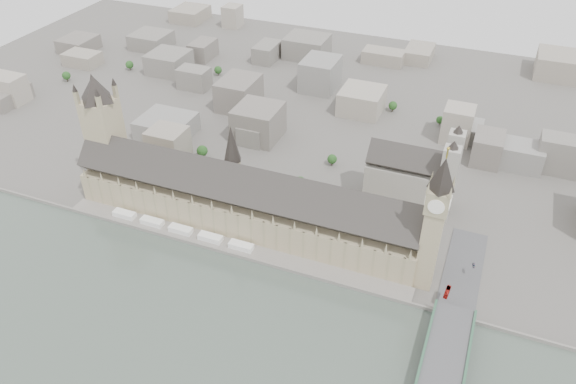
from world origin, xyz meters
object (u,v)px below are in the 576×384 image
at_px(red_bus_north, 447,292).
at_px(elizabeth_tower, 435,216).
at_px(palace_of_westminster, 243,201).
at_px(westminster_abbey, 413,177).
at_px(victoria_tower, 104,129).
at_px(car_approach, 474,265).

bearing_deg(red_bus_north, elizabeth_tower, 145.57).
height_order(palace_of_westminster, westminster_abbey, westminster_abbey).
bearing_deg(victoria_tower, elizabeth_tower, -3.96).
bearing_deg(palace_of_westminster, westminster_abbey, 34.17).
height_order(elizabeth_tower, red_bus_north, elizabeth_tower).
bearing_deg(elizabeth_tower, victoria_tower, 176.04).
bearing_deg(westminster_abbey, red_bus_north, -66.40).
height_order(victoria_tower, red_bus_north, victoria_tower).
relative_size(palace_of_westminster, red_bus_north, 24.20).
bearing_deg(elizabeth_tower, car_approach, 31.49).
bearing_deg(red_bus_north, palace_of_westminster, 175.54).
xyz_separation_m(elizabeth_tower, red_bus_north, (17.06, -14.01, -46.31)).
bearing_deg(westminster_abbey, elizabeth_tower, -72.71).
relative_size(palace_of_westminster, elizabeth_tower, 2.47).
distance_m(elizabeth_tower, westminster_abbey, 96.91).
xyz_separation_m(elizabeth_tower, car_approach, (29.88, 18.30, -47.21)).
relative_size(red_bus_north, car_approach, 2.53).
bearing_deg(car_approach, red_bus_north, -123.81).
bearing_deg(palace_of_westminster, victoria_tower, 177.04).
xyz_separation_m(palace_of_westminster, elizabeth_tower, (138.00, -11.70, 35.38)).
bearing_deg(red_bus_north, victoria_tower, 178.36).
xyz_separation_m(victoria_tower, car_approach, (289.88, 0.30, -44.33)).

